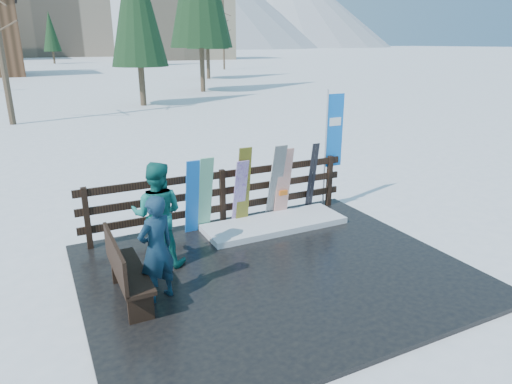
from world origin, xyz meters
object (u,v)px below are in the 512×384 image
snowboard_1 (205,195)px  snowboard_2 (244,187)px  person_back (157,214)px  person_front (156,249)px  snowboard_5 (283,183)px  rental_flag (332,135)px  snowboard_0 (192,197)px  snowboard_3 (240,193)px  snowboard_4 (276,182)px  bench (124,269)px

snowboard_1 → snowboard_2: 0.81m
snowboard_2 → person_back: person_back is taller
snowboard_1 → person_front: 2.50m
snowboard_5 → person_back: person_back is taller
snowboard_2 → snowboard_5: size_ratio=1.07×
rental_flag → snowboard_2: bearing=-173.3°
snowboard_0 → rental_flag: bearing=4.6°
snowboard_2 → person_back: 2.20m
snowboard_1 → rental_flag: size_ratio=0.60×
person_front → snowboard_0: bearing=-142.7°
snowboard_2 → person_front: bearing=-138.6°
snowboard_2 → snowboard_3: size_ratio=1.16×
snowboard_3 → person_front: 2.99m
snowboard_2 → person_front: 3.05m
snowboard_4 → rental_flag: (1.55, 0.27, 0.80)m
snowboard_2 → snowboard_4: bearing=0.0°
snowboard_3 → snowboard_4: size_ratio=0.86×
snowboard_2 → snowboard_5: (0.92, 0.00, -0.05)m
rental_flag → person_back: rental_flag is taller
person_back → rental_flag: bearing=-136.6°
snowboard_5 → rental_flag: bearing=11.1°
snowboard_5 → rental_flag: size_ratio=0.59×
snowboard_0 → snowboard_1: (0.26, 0.00, 0.01)m
bench → rental_flag: size_ratio=0.58×
snowboard_2 → snowboard_5: 0.92m
snowboard_1 → person_back: person_back is taller
person_front → snowboard_3: bearing=-159.3°
snowboard_2 → snowboard_5: bearing=0.0°
snowboard_4 → rental_flag: 1.77m
snowboard_4 → snowboard_1: bearing=-180.0°
rental_flag → person_back: size_ratio=1.47×
person_back → snowboard_4: bearing=-133.4°
snowboard_0 → person_back: bearing=-134.1°
snowboard_1 → rental_flag: (3.10, 0.27, 0.84)m
bench → snowboard_2: bearing=34.5°
snowboard_0 → person_front: (-1.21, -2.02, 0.04)m
snowboard_1 → snowboard_2: bearing=0.0°
snowboard_3 → person_back: bearing=-153.7°
snowboard_3 → person_front: bearing=-137.5°
snowboard_0 → snowboard_5: size_ratio=0.99×
rental_flag → person_front: bearing=-153.4°
bench → snowboard_3: 3.25m
bench → snowboard_0: snowboard_0 is taller
snowboard_0 → snowboard_4: size_ratio=0.92×
bench → snowboard_3: size_ratio=1.06×
snowboard_2 → rental_flag: (2.29, 0.27, 0.79)m
bench → person_back: 1.25m
snowboard_2 → rental_flag: 2.44m
snowboard_5 → person_back: 3.05m
snowboard_5 → person_back: bearing=-162.0°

